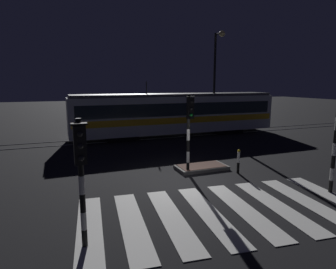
% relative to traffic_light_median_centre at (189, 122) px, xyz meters
% --- Properties ---
extents(ground_plane, '(120.00, 120.00, 0.00)m').
position_rel_traffic_light_median_centre_xyz_m(ground_plane, '(-0.53, -1.22, -2.35)').
color(ground_plane, black).
extents(rail_near, '(80.00, 0.12, 0.03)m').
position_rel_traffic_light_median_centre_xyz_m(rail_near, '(-0.53, 8.39, -2.34)').
color(rail_near, '#59595E').
rests_on(rail_near, ground).
extents(rail_far, '(80.00, 0.12, 0.03)m').
position_rel_traffic_light_median_centre_xyz_m(rail_far, '(-0.53, 9.82, -2.34)').
color(rail_far, '#59595E').
rests_on(rail_far, ground).
extents(crosswalk_zebra, '(9.53, 5.32, 0.02)m').
position_rel_traffic_light_median_centre_xyz_m(crosswalk_zebra, '(-0.53, -3.95, -2.34)').
color(crosswalk_zebra, silver).
rests_on(crosswalk_zebra, ground).
extents(traffic_island, '(2.40, 1.23, 0.18)m').
position_rel_traffic_light_median_centre_xyz_m(traffic_island, '(0.88, 0.45, -2.26)').
color(traffic_island, slate).
rests_on(traffic_island, ground).
extents(traffic_light_median_centre, '(0.36, 0.42, 3.57)m').
position_rel_traffic_light_median_centre_xyz_m(traffic_light_median_centre, '(0.00, 0.00, 0.00)').
color(traffic_light_median_centre, black).
rests_on(traffic_light_median_centre, ground).
extents(traffic_light_corner_near_left, '(0.36, 0.42, 3.23)m').
position_rel_traffic_light_median_centre_xyz_m(traffic_light_corner_near_left, '(-4.92, -4.47, -0.22)').
color(traffic_light_corner_near_left, black).
rests_on(traffic_light_corner_near_left, ground).
extents(street_lamp_trackside_right, '(0.44, 1.21, 7.76)m').
position_rel_traffic_light_median_centre_xyz_m(street_lamp_trackside_right, '(6.09, 8.20, 2.51)').
color(street_lamp_trackside_right, black).
rests_on(street_lamp_trackside_right, ground).
extents(tram, '(16.12, 2.58, 4.15)m').
position_rel_traffic_light_median_centre_xyz_m(tram, '(3.23, 9.10, -0.60)').
color(tram, silver).
rests_on(tram, ground).
extents(bollard_island_edge, '(0.12, 0.12, 1.11)m').
position_rel_traffic_light_median_centre_xyz_m(bollard_island_edge, '(2.13, -0.71, -1.79)').
color(bollard_island_edge, black).
rests_on(bollard_island_edge, ground).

